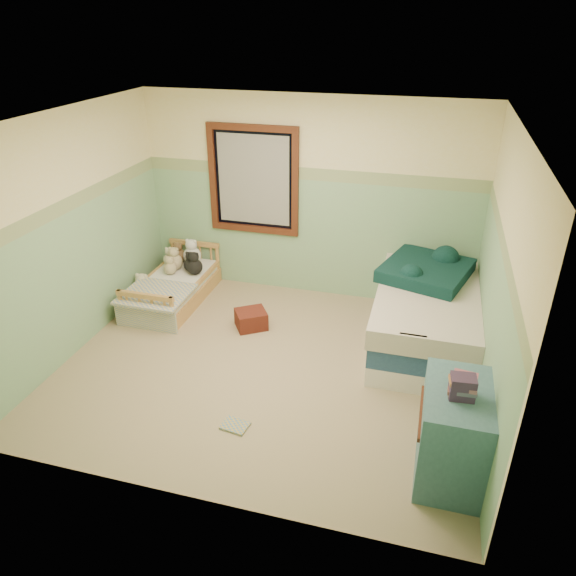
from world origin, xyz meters
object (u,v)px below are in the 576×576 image
(plush_floor_tan, at_px, (125,309))
(floor_book, at_px, (235,426))
(dresser, at_px, (453,433))
(red_pillow, at_px, (251,319))
(twin_bed_frame, at_px, (423,331))
(plush_floor_cream, at_px, (143,291))
(toddler_bed_frame, at_px, (174,294))

(plush_floor_tan, distance_m, floor_book, 2.45)
(dresser, bearing_deg, red_pillow, 142.89)
(twin_bed_frame, distance_m, dresser, 1.99)
(plush_floor_tan, height_order, twin_bed_frame, plush_floor_tan)
(twin_bed_frame, bearing_deg, dresser, -81.55)
(plush_floor_cream, relative_size, dresser, 0.32)
(toddler_bed_frame, height_order, plush_floor_tan, plush_floor_tan)
(plush_floor_tan, distance_m, twin_bed_frame, 3.53)
(toddler_bed_frame, relative_size, twin_bed_frame, 0.70)
(red_pillow, relative_size, floor_book, 1.45)
(twin_bed_frame, bearing_deg, plush_floor_tan, -172.80)
(plush_floor_cream, xyz_separation_m, floor_book, (1.96, -1.92, -0.12))
(plush_floor_cream, relative_size, plush_floor_tan, 1.10)
(plush_floor_tan, distance_m, red_pillow, 1.56)
(twin_bed_frame, relative_size, red_pillow, 6.01)
(dresser, bearing_deg, toddler_bed_frame, 148.85)
(plush_floor_cream, height_order, plush_floor_tan, plush_floor_cream)
(dresser, bearing_deg, twin_bed_frame, 98.45)
(plush_floor_cream, distance_m, plush_floor_tan, 0.45)
(toddler_bed_frame, relative_size, floor_book, 6.11)
(twin_bed_frame, height_order, dresser, dresser)
(toddler_bed_frame, bearing_deg, dresser, -31.15)
(red_pillow, bearing_deg, twin_bed_frame, 7.32)
(plush_floor_tan, relative_size, floor_book, 0.98)
(plush_floor_cream, height_order, floor_book, plush_floor_cream)
(plush_floor_cream, height_order, dresser, dresser)
(twin_bed_frame, bearing_deg, plush_floor_cream, 179.79)
(plush_floor_cream, bearing_deg, twin_bed_frame, -0.21)
(floor_book, bearing_deg, plush_floor_tan, 151.76)
(plush_floor_cream, bearing_deg, red_pillow, -9.70)
(dresser, distance_m, floor_book, 1.87)
(twin_bed_frame, bearing_deg, toddler_bed_frame, 177.99)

